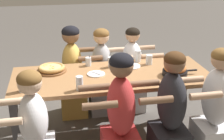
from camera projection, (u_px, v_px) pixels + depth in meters
ground_plane at (112, 137)px, 3.51m from camera, size 18.00×18.00×0.00m
dining_table at (112, 82)px, 3.27m from camera, size 2.05×0.81×0.76m
pizza_board_main at (52, 69)px, 3.30m from camera, size 0.31×0.31×0.06m
skillet_bowl at (175, 70)px, 3.19m from camera, size 0.37×0.26×0.15m
empty_plate_a at (131, 66)px, 3.45m from camera, size 0.21×0.21×0.02m
empty_plate_b at (96, 74)px, 3.23m from camera, size 0.19×0.19×0.02m
cocktail_glass_blue at (88, 62)px, 3.46m from camera, size 0.07×0.07×0.12m
drinking_glass_a at (80, 84)px, 2.86m from camera, size 0.07×0.07×0.14m
drinking_glass_b at (149, 60)px, 3.51m from camera, size 0.07×0.07×0.11m
drinking_glass_c at (22, 84)px, 2.83m from camera, size 0.07×0.07×0.14m
drinking_glass_d at (111, 63)px, 3.42m from camera, size 0.07×0.07×0.11m
drinking_glass_e at (138, 57)px, 3.57m from camera, size 0.07×0.07×0.14m
diner_far_center at (102, 75)px, 3.90m from camera, size 0.51×0.40×1.10m
diner_near_midright at (170, 120)px, 2.82m from camera, size 0.51×0.40×1.19m
diner_near_center at (120, 123)px, 2.73m from camera, size 0.51×0.40×1.20m
diner_near_left at (35, 137)px, 2.62m from camera, size 0.51×0.40×1.11m
diner_near_right at (214, 115)px, 2.89m from camera, size 0.51×0.40×1.19m
diner_far_midright at (132, 74)px, 3.97m from camera, size 0.51×0.40×1.09m
diner_far_midleft at (73, 75)px, 3.83m from camera, size 0.51×0.40×1.15m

